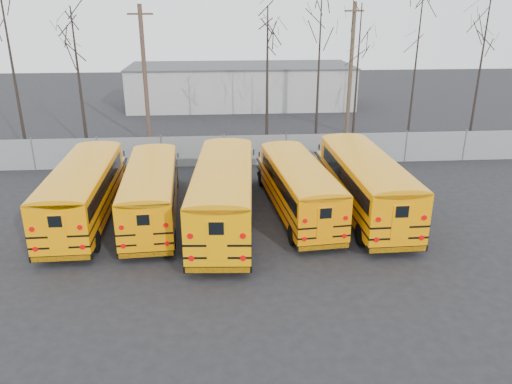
{
  "coord_description": "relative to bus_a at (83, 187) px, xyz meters",
  "views": [
    {
      "loc": [
        -0.26,
        -19.04,
        9.93
      ],
      "look_at": [
        1.36,
        2.8,
        1.6
      ],
      "focal_mm": 35.0,
      "sensor_mm": 36.0,
      "label": 1
    }
  ],
  "objects": [
    {
      "name": "bus_e",
      "position": [
        13.6,
        -0.05,
        0.08
      ],
      "size": [
        2.75,
        11.09,
        3.09
      ],
      "rotation": [
        0.0,
        0.0,
        0.02
      ],
      "color": "black",
      "rests_on": "ground"
    },
    {
      "name": "fence",
      "position": [
        6.79,
        8.31,
        -0.72
      ],
      "size": [
        40.0,
        0.04,
        2.0
      ],
      "primitive_type": "cube",
      "color": "gray",
      "rests_on": "ground"
    },
    {
      "name": "bus_d",
      "position": [
        10.3,
        0.0,
        -0.08
      ],
      "size": [
        3.25,
        10.18,
        2.8
      ],
      "rotation": [
        0.0,
        0.0,
        0.1
      ],
      "color": "black",
      "rests_on": "ground"
    },
    {
      "name": "ground",
      "position": [
        6.79,
        -3.69,
        -1.72
      ],
      "size": [
        120.0,
        120.0,
        0.0
      ],
      "primitive_type": "plane",
      "color": "black",
      "rests_on": "ground"
    },
    {
      "name": "tree_4",
      "position": [
        13.66,
        13.04,
        3.46
      ],
      "size": [
        0.26,
        0.26,
        10.36
      ],
      "primitive_type": "cone",
      "color": "black",
      "rests_on": "ground"
    },
    {
      "name": "bus_a",
      "position": [
        0.0,
        0.0,
        0.0
      ],
      "size": [
        2.64,
        10.57,
        2.94
      ],
      "rotation": [
        0.0,
        0.0,
        0.02
      ],
      "color": "black",
      "rests_on": "ground"
    },
    {
      "name": "tree_1",
      "position": [
        -7.27,
        12.7,
        4.75
      ],
      "size": [
        0.26,
        0.26,
        12.95
      ],
      "primitive_type": "cone",
      "color": "black",
      "rests_on": "ground"
    },
    {
      "name": "bus_c",
      "position": [
        6.65,
        -1.08,
        0.13
      ],
      "size": [
        3.35,
        11.48,
        3.17
      ],
      "rotation": [
        0.0,
        0.0,
        -0.07
      ],
      "color": "black",
      "rests_on": "ground"
    },
    {
      "name": "bus_b",
      "position": [
        3.18,
        -0.11,
        -0.08
      ],
      "size": [
        2.86,
        10.13,
        2.8
      ],
      "rotation": [
        0.0,
        0.0,
        0.06
      ],
      "color": "black",
      "rests_on": "ground"
    },
    {
      "name": "tree_6",
      "position": [
        19.71,
        10.53,
        3.98
      ],
      "size": [
        0.26,
        0.26,
        11.42
      ],
      "primitive_type": "cone",
      "color": "black",
      "rests_on": "ground"
    },
    {
      "name": "tree_7",
      "position": [
        24.94,
        11.87,
        3.97
      ],
      "size": [
        0.26,
        0.26,
        11.4
      ],
      "primitive_type": "cone",
      "color": "black",
      "rests_on": "ground"
    },
    {
      "name": "tree_5",
      "position": [
        16.13,
        11.81,
        3.25
      ],
      "size": [
        0.26,
        0.26,
        9.94
      ],
      "primitive_type": "cone",
      "color": "black",
      "rests_on": "ground"
    },
    {
      "name": "utility_pole_left",
      "position": [
        1.31,
        13.88,
        3.35
      ],
      "size": [
        1.76,
        0.31,
        9.87
      ],
      "rotation": [
        0.0,
        0.0,
        0.1
      ],
      "color": "#493429",
      "rests_on": "ground"
    },
    {
      "name": "tree_2",
      "position": [
        -3.11,
        13.15,
        3.14
      ],
      "size": [
        0.26,
        0.26,
        9.74
      ],
      "primitive_type": "cone",
      "color": "black",
      "rests_on": "ground"
    },
    {
      "name": "tree_3",
      "position": [
        9.93,
        12.4,
        3.16
      ],
      "size": [
        0.26,
        0.26,
        9.77
      ],
      "primitive_type": "cone",
      "color": "black",
      "rests_on": "ground"
    },
    {
      "name": "utility_pole_right",
      "position": [
        16.89,
        16.49,
        3.43
      ],
      "size": [
        1.69,
        0.84,
        10.03
      ],
      "rotation": [
        0.0,
        0.0,
        0.42
      ],
      "color": "#4D3A2B",
      "rests_on": "ground"
    },
    {
      "name": "distant_building",
      "position": [
        8.79,
        28.31,
        0.28
      ],
      "size": [
        22.0,
        8.0,
        4.0
      ],
      "primitive_type": "cube",
      "color": "#A0A09C",
      "rests_on": "ground"
    }
  ]
}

